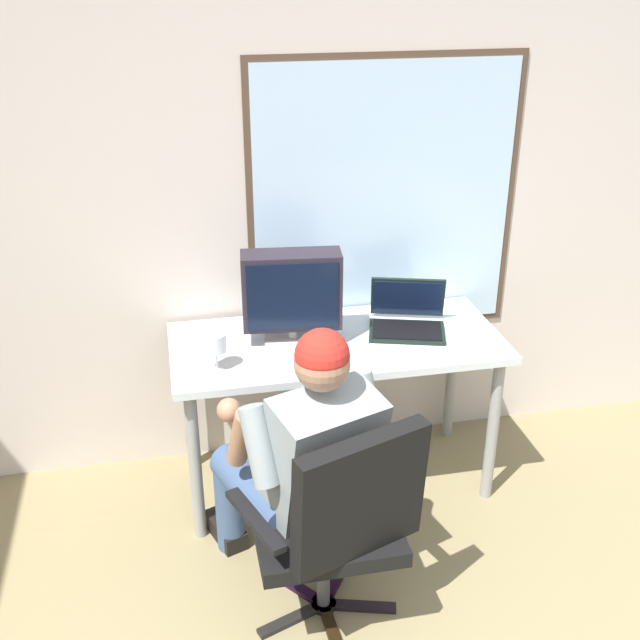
{
  "coord_description": "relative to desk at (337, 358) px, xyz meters",
  "views": [
    {
      "loc": [
        -0.44,
        -0.56,
        2.29
      ],
      "look_at": [
        0.09,
        1.99,
        1.04
      ],
      "focal_mm": 43.51,
      "sensor_mm": 36.0,
      "label": 1
    }
  ],
  "objects": [
    {
      "name": "laptop",
      "position": [
        0.34,
        0.06,
        0.15
      ],
      "size": [
        0.4,
        0.37,
        0.22
      ],
      "color": "black",
      "rests_on": "desk"
    },
    {
      "name": "wine_glass",
      "position": [
        -0.54,
        -0.15,
        0.2
      ],
      "size": [
        0.09,
        0.09,
        0.16
      ],
      "color": "silver",
      "rests_on": "desk"
    },
    {
      "name": "wall_rear",
      "position": [
        -0.22,
        0.38,
        0.78
      ],
      "size": [
        5.09,
        0.08,
        2.89
      ],
      "color": "beige",
      "rests_on": "ground"
    },
    {
      "name": "office_chair",
      "position": [
        -0.19,
        -0.87,
        -0.15
      ],
      "size": [
        0.69,
        0.61,
        0.91
      ],
      "color": "black",
      "rests_on": "ground"
    },
    {
      "name": "person_seated",
      "position": [
        -0.27,
        -0.61,
        -0.05
      ],
      "size": [
        0.68,
        0.89,
        1.18
      ],
      "color": "#3B5277",
      "rests_on": "ground"
    },
    {
      "name": "crt_monitor",
      "position": [
        -0.19,
        0.03,
        0.32
      ],
      "size": [
        0.43,
        0.22,
        0.41
      ],
      "color": "beige",
      "rests_on": "desk"
    },
    {
      "name": "desk",
      "position": [
        0.0,
        0.0,
        0.0
      ],
      "size": [
        1.45,
        0.65,
        0.75
      ],
      "color": "gray",
      "rests_on": "ground"
    }
  ]
}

